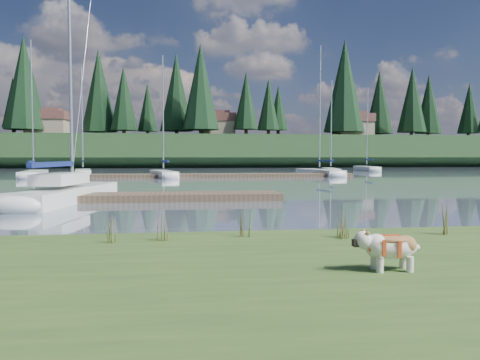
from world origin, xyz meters
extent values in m
plane|color=slate|center=(0.00, 30.00, 0.00)|extent=(200.00, 200.00, 0.00)
cube|color=#375221|center=(0.00, -6.00, 0.17)|extent=(60.00, 9.00, 0.35)
cube|color=#193117|center=(0.00, 73.00, 2.50)|extent=(200.00, 20.00, 5.00)
cylinder|color=silver|center=(2.39, -5.12, 0.45)|extent=(0.10, 0.10, 0.20)
cylinder|color=silver|center=(2.40, -4.92, 0.45)|extent=(0.10, 0.10, 0.20)
cylinder|color=silver|center=(2.80, -5.14, 0.45)|extent=(0.10, 0.10, 0.20)
cylinder|color=silver|center=(2.81, -4.93, 0.45)|extent=(0.10, 0.10, 0.20)
ellipsoid|color=silver|center=(2.61, -5.03, 0.67)|extent=(0.69, 0.36, 0.32)
ellipsoid|color=olive|center=(2.61, -5.03, 0.77)|extent=(0.48, 0.33, 0.11)
ellipsoid|color=silver|center=(2.20, -5.01, 0.77)|extent=(0.24, 0.25, 0.24)
cube|color=black|center=(2.10, -5.01, 0.73)|extent=(0.08, 0.12, 0.09)
cube|color=silver|center=(-5.01, 9.28, 0.22)|extent=(3.17, 8.38, 0.70)
ellipsoid|color=silver|center=(-4.34, 13.32, 0.22)|extent=(2.13, 2.49, 0.70)
cylinder|color=silver|center=(-4.88, 10.01, 7.00)|extent=(0.14, 0.14, 12.41)
cube|color=#111E51|center=(-5.20, 8.09, 1.55)|extent=(0.80, 3.71, 0.20)
cube|color=silver|center=(-5.08, 8.82, 0.95)|extent=(1.77, 3.15, 0.45)
cube|color=#4C3D2C|center=(-4.00, 9.00, 0.15)|extent=(16.00, 2.00, 0.30)
cube|color=#4C3D2C|center=(2.00, 30.00, 0.15)|extent=(26.00, 2.20, 0.30)
cube|color=silver|center=(-12.92, 31.47, 0.22)|extent=(2.79, 7.41, 0.70)
ellipsoid|color=silver|center=(-13.51, 35.04, 0.22)|extent=(1.88, 2.20, 0.70)
cylinder|color=silver|center=(-12.92, 31.47, 6.28)|extent=(0.12, 0.12, 10.97)
cube|color=#111E51|center=(-12.76, 30.50, 1.40)|extent=(0.66, 2.87, 0.20)
cube|color=silver|center=(-9.40, 34.56, 0.22)|extent=(2.53, 6.14, 0.70)
ellipsoid|color=silver|center=(-9.99, 37.49, 0.22)|extent=(1.61, 1.86, 0.70)
cylinder|color=silver|center=(-9.40, 34.56, 5.48)|extent=(0.12, 0.12, 9.35)
cube|color=#111E51|center=(-9.23, 33.76, 1.40)|extent=(0.67, 2.37, 0.20)
cube|color=silver|center=(-1.74, 30.16, 0.22)|extent=(2.75, 6.31, 0.70)
ellipsoid|color=silver|center=(-2.43, 33.16, 0.22)|extent=(1.69, 1.94, 0.70)
cylinder|color=silver|center=(-1.74, 30.16, 5.64)|extent=(0.12, 0.12, 9.68)
cube|color=#111E51|center=(-1.55, 29.35, 1.40)|extent=(0.75, 2.43, 0.20)
cube|color=silver|center=(12.87, 32.29, 0.22)|extent=(2.87, 7.60, 0.70)
ellipsoid|color=silver|center=(12.27, 35.96, 0.22)|extent=(1.93, 2.26, 0.70)
cylinder|color=silver|center=(12.87, 32.29, 6.51)|extent=(0.12, 0.12, 11.42)
cube|color=#111E51|center=(13.04, 31.30, 1.40)|extent=(0.68, 2.95, 0.20)
cube|color=silver|center=(15.32, 36.35, 0.22)|extent=(2.29, 5.89, 0.70)
ellipsoid|color=silver|center=(15.82, 39.18, 0.22)|extent=(1.51, 1.76, 0.70)
cylinder|color=silver|center=(15.32, 36.35, 5.23)|extent=(0.12, 0.12, 8.86)
cube|color=#111E51|center=(15.18, 35.58, 1.40)|extent=(0.60, 2.29, 0.20)
cube|color=silver|center=(22.51, 44.31, 0.22)|extent=(1.84, 6.39, 0.70)
ellipsoid|color=silver|center=(22.71, 47.46, 0.22)|extent=(1.49, 1.81, 0.70)
cylinder|color=silver|center=(22.51, 44.31, 5.51)|extent=(0.12, 0.12, 9.42)
cube|color=#111E51|center=(22.46, 43.45, 1.40)|extent=(0.36, 2.52, 0.20)
cone|color=#475B23|center=(-0.60, -2.36, 0.63)|extent=(0.03, 0.03, 0.57)
cone|color=brown|center=(-0.49, -2.43, 0.58)|extent=(0.03, 0.03, 0.46)
cone|color=#475B23|center=(-0.54, -2.33, 0.66)|extent=(0.03, 0.03, 0.63)
cone|color=brown|center=(-0.46, -2.39, 0.55)|extent=(0.03, 0.03, 0.40)
cone|color=#475B23|center=(-0.58, -2.44, 0.61)|extent=(0.03, 0.03, 0.51)
cone|color=#475B23|center=(0.94, -2.18, 0.61)|extent=(0.03, 0.03, 0.52)
cone|color=brown|center=(1.05, -2.25, 0.56)|extent=(0.03, 0.03, 0.42)
cone|color=#475B23|center=(1.00, -2.15, 0.64)|extent=(0.03, 0.03, 0.58)
cone|color=brown|center=(1.08, -2.21, 0.53)|extent=(0.03, 0.03, 0.37)
cone|color=#475B23|center=(0.96, -2.26, 0.59)|extent=(0.03, 0.03, 0.47)
cone|color=#475B23|center=(2.76, -2.47, 0.69)|extent=(0.03, 0.03, 0.68)
cone|color=brown|center=(2.87, -2.54, 0.62)|extent=(0.03, 0.03, 0.54)
cone|color=#475B23|center=(2.82, -2.44, 0.72)|extent=(0.03, 0.03, 0.75)
cone|color=brown|center=(2.90, -2.50, 0.59)|extent=(0.03, 0.03, 0.48)
cone|color=#475B23|center=(2.78, -2.55, 0.66)|extent=(0.03, 0.03, 0.61)
cone|color=#475B23|center=(-1.49, -2.45, 0.62)|extent=(0.03, 0.03, 0.54)
cone|color=brown|center=(-1.38, -2.52, 0.57)|extent=(0.03, 0.03, 0.43)
cone|color=#475B23|center=(-1.43, -2.42, 0.65)|extent=(0.03, 0.03, 0.59)
cone|color=brown|center=(-1.35, -2.48, 0.54)|extent=(0.03, 0.03, 0.38)
cone|color=#475B23|center=(-1.47, -2.53, 0.59)|extent=(0.03, 0.03, 0.48)
cone|color=#475B23|center=(2.75, -2.60, 0.52)|extent=(0.03, 0.03, 0.34)
cone|color=brown|center=(2.86, -2.67, 0.48)|extent=(0.03, 0.03, 0.27)
cone|color=#475B23|center=(2.81, -2.57, 0.54)|extent=(0.03, 0.03, 0.37)
cone|color=brown|center=(2.89, -2.63, 0.47)|extent=(0.03, 0.03, 0.24)
cone|color=#475B23|center=(2.77, -2.68, 0.50)|extent=(0.03, 0.03, 0.30)
cone|color=#475B23|center=(4.81, -2.42, 0.68)|extent=(0.03, 0.03, 0.66)
cone|color=brown|center=(4.92, -2.49, 0.61)|extent=(0.03, 0.03, 0.53)
cone|color=#475B23|center=(4.87, -2.39, 0.71)|extent=(0.03, 0.03, 0.73)
cone|color=brown|center=(4.95, -2.45, 0.58)|extent=(0.03, 0.03, 0.46)
cone|color=#475B23|center=(4.83, -2.50, 0.65)|extent=(0.03, 0.03, 0.59)
cube|color=#33281C|center=(0.00, -1.60, 0.07)|extent=(60.00, 0.50, 0.14)
cylinder|color=#382619|center=(-25.00, 68.00, 5.90)|extent=(0.60, 0.60, 1.80)
cone|color=black|center=(-25.00, 68.00, 13.55)|extent=(6.60, 6.60, 15.00)
cylinder|color=#382619|center=(-10.00, 72.00, 5.90)|extent=(0.60, 0.60, 1.80)
cone|color=black|center=(-10.00, 72.00, 11.75)|extent=(4.84, 4.84, 11.00)
cylinder|color=#382619|center=(3.00, 66.00, 5.90)|extent=(0.60, 0.60, 1.80)
cone|color=black|center=(3.00, 66.00, 13.10)|extent=(6.16, 6.16, 14.00)
cylinder|color=#382619|center=(15.00, 70.00, 5.90)|extent=(0.60, 0.60, 1.80)
cone|color=black|center=(15.00, 70.00, 10.85)|extent=(3.96, 3.96, 9.00)
cylinder|color=#382619|center=(28.00, 68.00, 5.90)|extent=(0.60, 0.60, 1.80)
cone|color=black|center=(28.00, 68.00, 14.00)|extent=(7.04, 7.04, 16.00)
cylinder|color=#382619|center=(42.00, 71.00, 5.90)|extent=(0.60, 0.60, 1.80)
cone|color=black|center=(42.00, 71.00, 12.20)|extent=(5.28, 5.28, 12.00)
cube|color=gray|center=(-22.00, 70.00, 6.40)|extent=(6.00, 5.00, 2.80)
cube|color=brown|center=(-22.00, 70.00, 8.50)|extent=(6.30, 5.30, 1.40)
cube|color=brown|center=(-22.00, 70.00, 9.30)|extent=(4.20, 3.60, 0.70)
cube|color=gray|center=(6.00, 71.00, 6.40)|extent=(6.00, 5.00, 2.80)
cube|color=brown|center=(6.00, 71.00, 8.50)|extent=(6.30, 5.30, 1.40)
cube|color=brown|center=(6.00, 71.00, 9.30)|extent=(4.20, 3.60, 0.70)
cube|color=gray|center=(30.00, 69.00, 6.40)|extent=(6.00, 5.00, 2.80)
cube|color=brown|center=(30.00, 69.00, 8.50)|extent=(6.30, 5.30, 1.40)
cube|color=brown|center=(30.00, 69.00, 9.30)|extent=(4.20, 3.60, 0.70)
camera|label=1|loc=(-0.20, -10.93, 1.89)|focal=35.00mm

